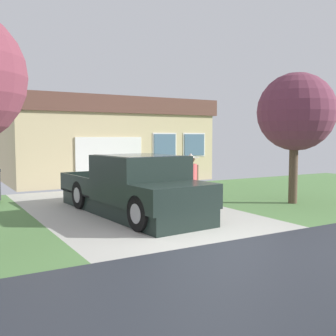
{
  "coord_description": "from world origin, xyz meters",
  "views": [
    {
      "loc": [
        -4.74,
        -6.18,
        2.07
      ],
      "look_at": [
        0.43,
        2.7,
        1.27
      ],
      "focal_mm": 42.91,
      "sensor_mm": 36.0,
      "label": 1
    }
  ],
  "objects_px": {
    "handbag": "(202,211)",
    "house_with_garage": "(103,140)",
    "neighbor_tree": "(297,112)",
    "person_with_hat": "(191,179)",
    "pickup_truck": "(137,189)"
  },
  "relations": [
    {
      "from": "handbag",
      "to": "house_with_garage",
      "type": "distance_m",
      "value": 10.03
    },
    {
      "from": "pickup_truck",
      "to": "handbag",
      "type": "xyz_separation_m",
      "value": [
        1.54,
        -0.75,
        -0.6
      ]
    },
    {
      "from": "handbag",
      "to": "house_with_garage",
      "type": "xyz_separation_m",
      "value": [
        1.04,
        9.8,
        1.81
      ]
    },
    {
      "from": "handbag",
      "to": "neighbor_tree",
      "type": "xyz_separation_m",
      "value": [
        3.56,
        0.03,
        2.72
      ]
    },
    {
      "from": "pickup_truck",
      "to": "house_with_garage",
      "type": "relative_size",
      "value": 0.59
    },
    {
      "from": "handbag",
      "to": "house_with_garage",
      "type": "relative_size",
      "value": 0.04
    },
    {
      "from": "pickup_truck",
      "to": "person_with_hat",
      "type": "xyz_separation_m",
      "value": [
        1.3,
        -0.57,
        0.25
      ]
    },
    {
      "from": "house_with_garage",
      "to": "person_with_hat",
      "type": "bearing_deg",
      "value": -97.57
    },
    {
      "from": "handbag",
      "to": "person_with_hat",
      "type": "bearing_deg",
      "value": 141.94
    },
    {
      "from": "person_with_hat",
      "to": "pickup_truck",
      "type": "bearing_deg",
      "value": -15.79
    },
    {
      "from": "neighbor_tree",
      "to": "house_with_garage",
      "type": "bearing_deg",
      "value": 104.45
    },
    {
      "from": "neighbor_tree",
      "to": "person_with_hat",
      "type": "bearing_deg",
      "value": 177.69
    },
    {
      "from": "house_with_garage",
      "to": "neighbor_tree",
      "type": "xyz_separation_m",
      "value": [
        2.52,
        -9.77,
        0.91
      ]
    },
    {
      "from": "neighbor_tree",
      "to": "pickup_truck",
      "type": "bearing_deg",
      "value": 171.96
    },
    {
      "from": "pickup_truck",
      "to": "person_with_hat",
      "type": "bearing_deg",
      "value": 152.24
    }
  ]
}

